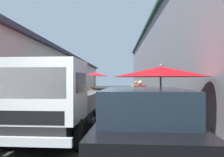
% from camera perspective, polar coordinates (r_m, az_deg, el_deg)
% --- Properties ---
extents(ground, '(90.00, 90.00, 0.00)m').
position_cam_1_polar(ground, '(16.51, -1.03, -5.90)').
color(ground, '#282826').
extents(building_left_whitewash, '(49.80, 7.50, 3.84)m').
position_cam_1_polar(building_left_whitewash, '(20.20, -20.83, 0.64)').
color(building_left_whitewash, beige).
rests_on(building_left_whitewash, ground).
extents(building_right_concrete, '(49.80, 7.50, 6.70)m').
position_cam_1_polar(building_right_concrete, '(19.73, 20.01, 4.81)').
color(building_right_concrete, gray).
rests_on(building_right_concrete, ground).
extents(fruit_stall_near_left, '(2.62, 2.62, 2.39)m').
position_cam_1_polar(fruit_stall_near_left, '(22.44, -4.33, 0.36)').
color(fruit_stall_near_left, '#9E9EA3').
rests_on(fruit_stall_near_left, ground).
extents(fruit_stall_far_left, '(2.81, 2.81, 2.08)m').
position_cam_1_polar(fruit_stall_far_left, '(7.07, 11.42, -0.01)').
color(fruit_stall_far_left, '#9E9EA3').
rests_on(fruit_stall_far_left, ground).
extents(fruit_stall_near_right, '(2.61, 2.61, 2.14)m').
position_cam_1_polar(fruit_stall_near_right, '(9.47, -17.42, -0.03)').
color(fruit_stall_near_right, '#9E9EA3').
rests_on(fruit_stall_near_right, ground).
extents(hatchback_car, '(3.99, 2.08, 1.45)m').
position_cam_1_polar(hatchback_car, '(4.68, 7.86, -11.18)').
color(hatchback_car, black).
rests_on(hatchback_car, ground).
extents(delivery_truck, '(5.00, 2.15, 2.08)m').
position_cam_1_polar(delivery_truck, '(6.35, -13.96, -5.53)').
color(delivery_truck, black).
rests_on(delivery_truck, ground).
extents(vendor_by_crates, '(0.37, 0.58, 1.56)m').
position_cam_1_polar(vendor_by_crates, '(13.97, 5.82, -3.25)').
color(vendor_by_crates, '#665B4C').
rests_on(vendor_by_crates, ground).
extents(vendor_in_shade, '(0.35, 0.60, 1.58)m').
position_cam_1_polar(vendor_in_shade, '(10.69, 6.82, -4.09)').
color(vendor_in_shade, '#665B4C').
rests_on(vendor_in_shade, ground).
extents(parked_scooter, '(1.69, 0.33, 1.14)m').
position_cam_1_polar(parked_scooter, '(18.92, 7.38, -3.81)').
color(parked_scooter, black).
rests_on(parked_scooter, ground).
extents(plastic_stool, '(0.30, 0.30, 0.43)m').
position_cam_1_polar(plastic_stool, '(9.49, 6.88, -8.11)').
color(plastic_stool, '#194CB2').
rests_on(plastic_stool, ground).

